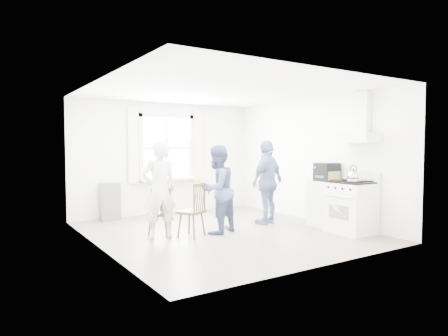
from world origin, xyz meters
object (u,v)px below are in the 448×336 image
gas_stove (351,207)px  windsor_chair_a (196,204)px  low_cabinet (325,204)px  person_left (159,190)px  person_mid (217,189)px  windsor_chair_b (160,207)px  person_right (267,182)px  stereo_stack (327,172)px

gas_stove → windsor_chair_a: bearing=154.0°
gas_stove → low_cabinet: 0.70m
person_left → person_mid: 1.06m
low_cabinet → windsor_chair_b: low_cabinet is taller
person_right → low_cabinet: bearing=115.3°
person_left → person_right: (2.38, 0.01, 0.01)m
person_left → person_mid: person_left is taller
windsor_chair_a → person_left: size_ratio=0.57×
stereo_stack → low_cabinet: bearing=112.8°
low_cabinet → person_right: (-0.80, 0.82, 0.41)m
windsor_chair_a → low_cabinet: bearing=-11.7°
gas_stove → windsor_chair_b: 3.44m
windsor_chair_a → person_right: bearing=8.9°
person_left → person_right: 2.38m
person_mid → person_right: person_right is taller
gas_stove → low_cabinet: bearing=84.3°
stereo_stack → person_right: (-0.81, 0.85, -0.22)m
gas_stove → person_mid: size_ratio=0.70×
low_cabinet → person_right: bearing=134.1°
gas_stove → stereo_stack: stereo_stack is taller
stereo_stack → person_left: person_left is taller
windsor_chair_a → windsor_chair_b: windsor_chair_a is taller
low_cabinet → person_mid: size_ratio=0.56×
windsor_chair_b → person_mid: size_ratio=0.54×
stereo_stack → person_left: (-3.19, 0.84, -0.24)m
low_cabinet → person_right: size_ratio=0.53×
low_cabinet → gas_stove: bearing=-95.7°
gas_stove → person_left: person_left is taller
windsor_chair_a → person_left: (-0.57, 0.27, 0.25)m
stereo_stack → person_mid: size_ratio=0.26×
stereo_stack → person_right: bearing=133.6°
windsor_chair_b → person_mid: bearing=-12.8°
windsor_chair_b → person_right: size_ratio=0.51×
low_cabinet → stereo_stack: bearing=-67.2°
person_mid → low_cabinet: bearing=142.6°
stereo_stack → windsor_chair_a: size_ratio=0.43×
windsor_chair_b → person_right: 2.37m
gas_stove → stereo_stack: size_ratio=2.73×
person_left → person_mid: size_ratio=1.05×
stereo_stack → person_mid: 2.25m
stereo_stack → person_mid: bearing=163.2°
windsor_chair_a → person_left: 0.68m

